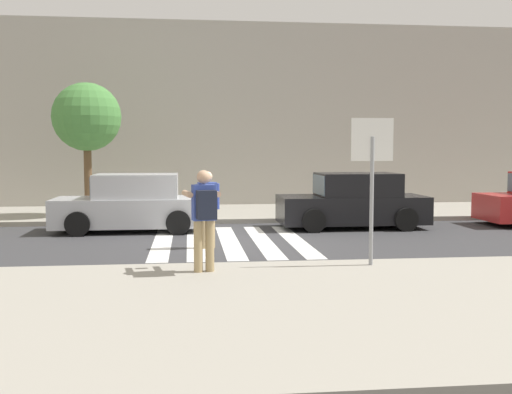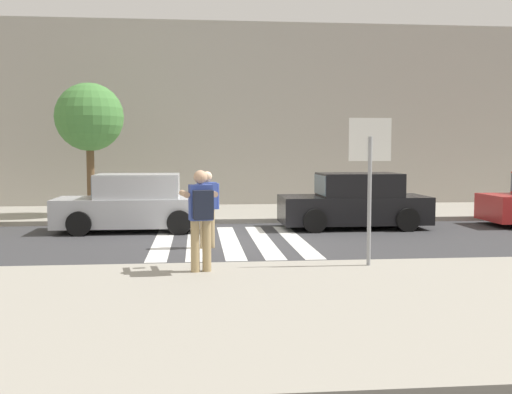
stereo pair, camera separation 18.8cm
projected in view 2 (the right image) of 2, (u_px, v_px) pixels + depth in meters
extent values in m
plane|color=#38383A|center=(230.00, 243.00, 14.23)|extent=(120.00, 120.00, 0.00)
cube|color=#9E998C|center=(256.00, 308.00, 8.07)|extent=(60.00, 6.00, 0.14)
cube|color=#9E998C|center=(220.00, 213.00, 20.17)|extent=(60.00, 4.80, 0.14)
cube|color=#ADA89E|center=(216.00, 118.00, 24.27)|extent=(56.00, 4.00, 6.96)
cube|color=silver|center=(163.00, 242.00, 14.27)|extent=(0.44, 5.20, 0.01)
cube|color=silver|center=(196.00, 242.00, 14.35)|extent=(0.44, 5.20, 0.01)
cube|color=silver|center=(230.00, 241.00, 14.43)|extent=(0.44, 5.20, 0.01)
cube|color=silver|center=(263.00, 241.00, 14.51)|extent=(0.44, 5.20, 0.01)
cube|color=silver|center=(295.00, 240.00, 14.58)|extent=(0.44, 5.20, 0.01)
cylinder|color=gray|center=(369.00, 201.00, 10.63)|extent=(0.07, 0.07, 2.30)
cube|color=white|center=(370.00, 139.00, 10.56)|extent=(0.76, 0.03, 0.76)
cube|color=red|center=(370.00, 140.00, 10.58)|extent=(0.66, 0.02, 0.66)
cylinder|color=tan|center=(195.00, 246.00, 10.11)|extent=(0.15, 0.15, 0.88)
cylinder|color=tan|center=(207.00, 246.00, 10.17)|extent=(0.15, 0.15, 0.88)
cube|color=#33479E|center=(201.00, 202.00, 10.08)|extent=(0.42, 0.30, 0.60)
sphere|color=tan|center=(200.00, 177.00, 10.05)|extent=(0.23, 0.23, 0.23)
cylinder|color=tan|center=(184.00, 194.00, 10.22)|extent=(0.20, 0.59, 0.10)
cylinder|color=tan|center=(212.00, 193.00, 10.35)|extent=(0.20, 0.59, 0.10)
cube|color=black|center=(196.00, 191.00, 10.45)|extent=(0.16, 0.12, 0.10)
cube|color=black|center=(203.00, 205.00, 9.86)|extent=(0.35, 0.25, 0.48)
cylinder|color=tan|center=(203.00, 229.00, 13.36)|extent=(0.15, 0.15, 0.88)
cylinder|color=tan|center=(211.00, 228.00, 13.45)|extent=(0.15, 0.15, 0.88)
cube|color=#33479E|center=(207.00, 196.00, 13.34)|extent=(0.44, 0.36, 0.60)
sphere|color=beige|center=(207.00, 177.00, 13.31)|extent=(0.23, 0.23, 0.23)
cylinder|color=#33479E|center=(197.00, 197.00, 13.24)|extent=(0.10, 0.10, 0.58)
cylinder|color=#33479E|center=(217.00, 196.00, 13.45)|extent=(0.10, 0.10, 0.58)
cube|color=#B7BABF|center=(133.00, 212.00, 16.22)|extent=(4.10, 1.70, 0.76)
cube|color=#B7BABF|center=(138.00, 186.00, 16.18)|extent=(2.20, 1.56, 0.64)
cube|color=slate|center=(98.00, 186.00, 16.07)|extent=(0.10, 1.50, 0.54)
cube|color=slate|center=(174.00, 186.00, 16.28)|extent=(0.10, 1.50, 0.51)
cylinder|color=black|center=(79.00, 224.00, 15.27)|extent=(0.64, 0.22, 0.64)
cylinder|color=black|center=(91.00, 216.00, 16.96)|extent=(0.64, 0.22, 0.64)
cylinder|color=black|center=(179.00, 222.00, 15.52)|extent=(0.64, 0.22, 0.64)
cylinder|color=black|center=(181.00, 215.00, 17.21)|extent=(0.64, 0.22, 0.64)
cube|color=black|center=(353.00, 209.00, 16.82)|extent=(4.10, 1.70, 0.76)
cube|color=black|center=(359.00, 185.00, 16.78)|extent=(2.20, 1.56, 0.64)
cube|color=slate|center=(321.00, 185.00, 16.68)|extent=(0.10, 1.50, 0.54)
cube|color=slate|center=(392.00, 184.00, 16.88)|extent=(0.10, 1.50, 0.51)
cylinder|color=black|center=(315.00, 221.00, 15.87)|extent=(0.64, 0.22, 0.64)
cylinder|color=black|center=(303.00, 214.00, 17.56)|extent=(0.64, 0.22, 0.64)
cylinder|color=black|center=(407.00, 220.00, 16.12)|extent=(0.64, 0.22, 0.64)
cylinder|color=black|center=(387.00, 213.00, 17.81)|extent=(0.64, 0.22, 0.64)
cylinder|color=black|center=(499.00, 212.00, 18.15)|extent=(0.64, 0.22, 0.64)
cylinder|color=brown|center=(91.00, 177.00, 18.75)|extent=(0.24, 0.24, 2.44)
sphere|color=#47843D|center=(89.00, 117.00, 18.60)|extent=(2.12, 2.12, 2.12)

